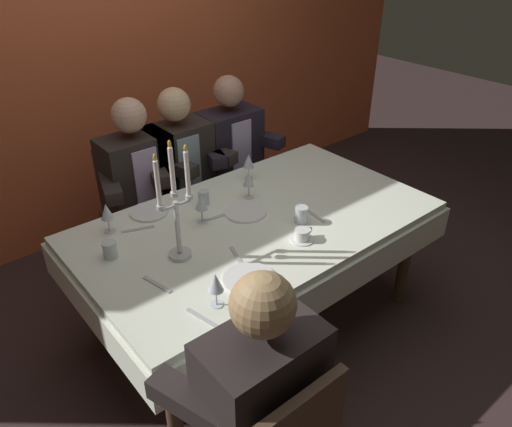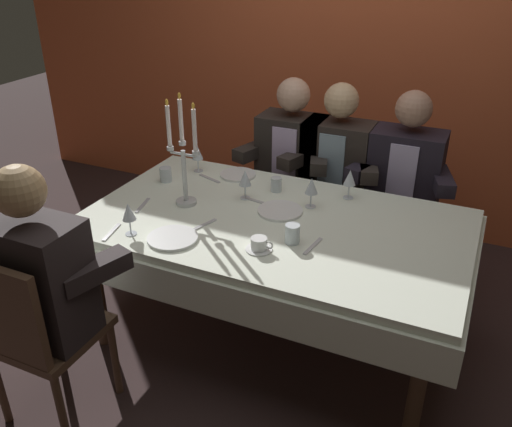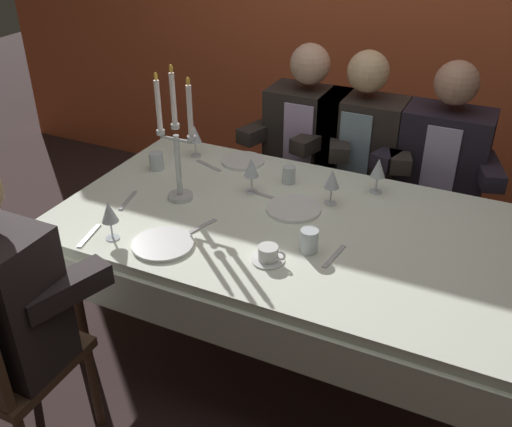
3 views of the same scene
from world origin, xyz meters
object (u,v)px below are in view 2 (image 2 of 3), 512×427
water_tumbler_0 (166,175)px  seated_diner_1 (292,155)px  wine_glass_0 (245,179)px  seated_diner_3 (405,173)px  coffee_cup_0 (259,245)px  seated_diner_0 (37,278)px  dinner_plate_2 (238,175)px  candelabra (184,160)px  wine_glass_3 (129,213)px  dining_table (274,240)px  seated_diner_2 (337,162)px  wine_glass_2 (350,179)px  dinner_plate_0 (280,211)px  water_tumbler_1 (276,184)px  dinner_plate_1 (173,238)px  wine_glass_4 (311,187)px  wine_glass_1 (197,153)px  water_tumbler_2 (292,234)px

water_tumbler_0 → seated_diner_1: seated_diner_1 is taller
wine_glass_0 → seated_diner_3: size_ratio=0.13×
coffee_cup_0 → seated_diner_0: bearing=-142.1°
dinner_plate_2 → coffee_cup_0: 0.86m
candelabra → wine_glass_3: (-0.07, -0.39, -0.13)m
coffee_cup_0 → seated_diner_1: size_ratio=0.11×
seated_diner_3 → water_tumbler_0: bearing=-150.3°
dining_table → candelabra: 0.62m
wine_glass_3 → seated_diner_2: 1.45m
wine_glass_2 → wine_glass_3: (-0.83, -0.82, 0.00)m
dinner_plate_0 → water_tumbler_1: (-0.12, 0.23, 0.03)m
candelabra → seated_diner_2: size_ratio=0.48×
dinner_plate_2 → seated_diner_3: size_ratio=0.17×
seated_diner_0 → dining_table: bearing=51.4°
wine_glass_0 → dining_table: bearing=-34.1°
dinner_plate_1 → dinner_plate_0: bearing=53.2°
dinner_plate_2 → water_tumbler_1: size_ratio=2.61×
candelabra → seated_diner_1: (0.25, 0.91, -0.25)m
dinner_plate_0 → water_tumbler_1: bearing=117.2°
dining_table → dinner_plate_0: dinner_plate_0 is taller
candelabra → seated_diner_3: 1.36m
candelabra → wine_glass_4: candelabra is taller
candelabra → dinner_plate_2: (0.08, 0.45, -0.24)m
wine_glass_1 → water_tumbler_2: wine_glass_1 is taller
wine_glass_2 → water_tumbler_2: bearing=-100.3°
dining_table → water_tumbler_0: water_tumbler_0 is taller
dining_table → water_tumbler_0: (-0.76, 0.18, 0.16)m
wine_glass_1 → dinner_plate_2: bearing=8.1°
dining_table → candelabra: size_ratio=3.25×
wine_glass_4 → seated_diner_0: bearing=-126.8°
water_tumbler_0 → seated_diner_1: 0.87m
water_tumbler_1 → water_tumbler_2: water_tumbler_2 is taller
seated_diner_2 → seated_diner_1: bearing=180.0°
wine_glass_3 → water_tumbler_2: wine_glass_3 is taller
dinner_plate_1 → wine_glass_3: size_ratio=1.46×
coffee_cup_0 → water_tumbler_1: bearing=105.8°
candelabra → seated_diner_0: size_ratio=0.48×
wine_glass_0 → wine_glass_4: (0.36, 0.05, 0.00)m
dining_table → dinner_plate_2: 0.61m
seated_diner_3 → wine_glass_3: bearing=-128.8°
dinner_plate_0 → water_tumbler_2: (0.17, -0.26, 0.04)m
dinner_plate_2 → wine_glass_2: 0.69m
dining_table → coffee_cup_0: (0.05, -0.30, 0.15)m
candelabra → dinner_plate_2: 0.52m
wine_glass_1 → seated_diner_0: size_ratio=0.13×
seated_diner_0 → coffee_cup_0: bearing=37.9°
dinner_plate_1 → wine_glass_1: 0.83m
candelabra → dinner_plate_0: size_ratio=2.55×
water_tumbler_1 → water_tumbler_0: bearing=-167.6°
seated_diner_1 → wine_glass_0: bearing=-89.3°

